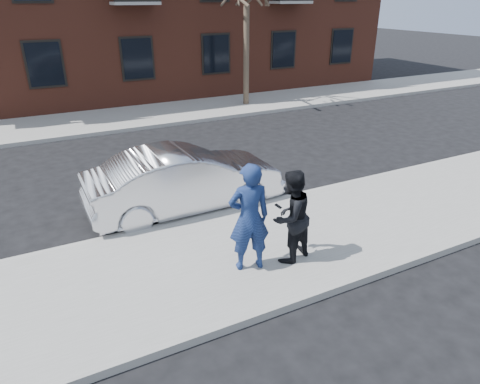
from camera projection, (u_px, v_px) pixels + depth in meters
ground at (299, 235)px, 9.25m from camera, size 100.00×100.00×0.00m
near_sidewalk at (305, 237)px, 9.01m from camera, size 50.00×3.50×0.15m
near_curb at (263, 204)px, 10.47m from camera, size 50.00×0.10×0.15m
far_sidewalk at (151, 115)px, 18.33m from camera, size 50.00×3.50×0.15m
far_curb at (164, 125)px, 16.87m from camera, size 50.00×0.10×0.15m
silver_sedan at (185, 180)px, 10.09m from camera, size 4.65×1.68×1.52m
man_hoodie at (249, 218)px, 7.49m from camera, size 0.83×0.64×2.04m
man_peacoat at (291, 217)px, 7.79m from camera, size 1.03×0.91×1.79m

